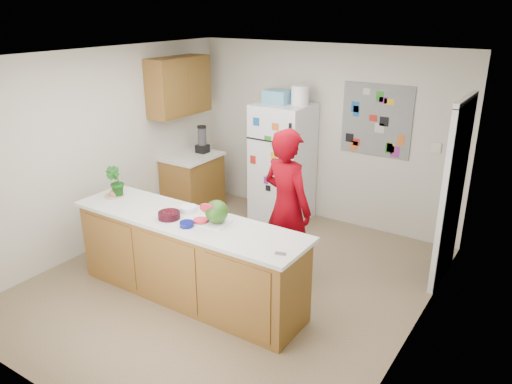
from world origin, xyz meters
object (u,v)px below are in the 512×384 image
Objects in this scene: watermelon at (217,212)px; cherry_bowl at (169,215)px; refrigerator at (283,163)px; person at (287,208)px.

watermelon is 1.03× the size of cherry_bowl.
refrigerator reaches higher than watermelon.
watermelon is at bearing 18.63° from cherry_bowl.
person reaches higher than cherry_bowl.
person is at bearing -58.20° from refrigerator.
person reaches higher than watermelon.
cherry_bowl is at bearing -161.37° from watermelon.
person is 0.89m from watermelon.
refrigerator is 7.26× the size of watermelon.
person is 7.85× the size of cherry_bowl.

